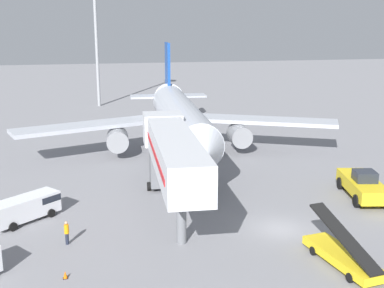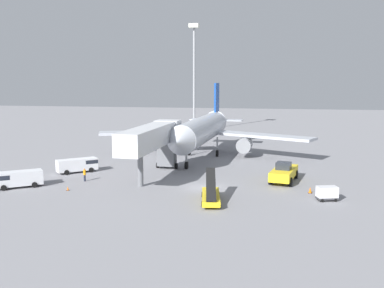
{
  "view_description": "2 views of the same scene",
  "coord_description": "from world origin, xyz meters",
  "px_view_note": "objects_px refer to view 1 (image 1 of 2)",
  "views": [
    {
      "loc": [
        -13.63,
        -33.23,
        15.38
      ],
      "look_at": [
        -4.01,
        13.98,
        3.42
      ],
      "focal_mm": 47.21,
      "sensor_mm": 36.0,
      "label": 1
    },
    {
      "loc": [
        8.29,
        -52.22,
        13.02
      ],
      "look_at": [
        -4.35,
        15.23,
        3.06
      ],
      "focal_mm": 41.78,
      "sensor_mm": 36.0,
      "label": 2
    }
  ],
  "objects_px": {
    "ground_crew_worker_foreground": "(67,232)",
    "apron_light_mast": "(95,1)",
    "belt_loader_truck": "(343,255)",
    "pushback_tug": "(363,185)",
    "service_van_rear_right": "(27,207)",
    "safety_cone_alpha": "(65,275)",
    "jet_bridge": "(172,151)",
    "airplane_at_gate": "(180,118)"
  },
  "relations": [
    {
      "from": "service_van_rear_right",
      "to": "ground_crew_worker_foreground",
      "type": "xyz_separation_m",
      "value": [
        3.22,
        -5.09,
        -0.2
      ]
    },
    {
      "from": "jet_bridge",
      "to": "ground_crew_worker_foreground",
      "type": "bearing_deg",
      "value": -153.21
    },
    {
      "from": "apron_light_mast",
      "to": "ground_crew_worker_foreground",
      "type": "bearing_deg",
      "value": -93.55
    },
    {
      "from": "airplane_at_gate",
      "to": "service_van_rear_right",
      "type": "relative_size",
      "value": 6.96
    },
    {
      "from": "safety_cone_alpha",
      "to": "service_van_rear_right",
      "type": "bearing_deg",
      "value": 108.13
    },
    {
      "from": "belt_loader_truck",
      "to": "apron_light_mast",
      "type": "distance_m",
      "value": 69.09
    },
    {
      "from": "pushback_tug",
      "to": "apron_light_mast",
      "type": "bearing_deg",
      "value": 111.78
    },
    {
      "from": "jet_bridge",
      "to": "apron_light_mast",
      "type": "bearing_deg",
      "value": 94.73
    },
    {
      "from": "jet_bridge",
      "to": "pushback_tug",
      "type": "distance_m",
      "value": 17.58
    },
    {
      "from": "apron_light_mast",
      "to": "service_van_rear_right",
      "type": "bearing_deg",
      "value": -97.3
    },
    {
      "from": "pushback_tug",
      "to": "belt_loader_truck",
      "type": "bearing_deg",
      "value": -124.62
    },
    {
      "from": "ground_crew_worker_foreground",
      "to": "safety_cone_alpha",
      "type": "bearing_deg",
      "value": -89.38
    },
    {
      "from": "service_van_rear_right",
      "to": "safety_cone_alpha",
      "type": "xyz_separation_m",
      "value": [
        3.27,
        -10.0,
        -0.88
      ]
    },
    {
      "from": "jet_bridge",
      "to": "apron_light_mast",
      "type": "distance_m",
      "value": 56.23
    },
    {
      "from": "jet_bridge",
      "to": "service_van_rear_right",
      "type": "height_order",
      "value": "jet_bridge"
    },
    {
      "from": "airplane_at_gate",
      "to": "apron_light_mast",
      "type": "bearing_deg",
      "value": 102.56
    },
    {
      "from": "ground_crew_worker_foreground",
      "to": "apron_light_mast",
      "type": "relative_size",
      "value": 0.06
    },
    {
      "from": "safety_cone_alpha",
      "to": "pushback_tug",
      "type": "bearing_deg",
      "value": 20.63
    },
    {
      "from": "ground_crew_worker_foreground",
      "to": "jet_bridge",
      "type": "bearing_deg",
      "value": 26.79
    },
    {
      "from": "belt_loader_truck",
      "to": "ground_crew_worker_foreground",
      "type": "bearing_deg",
      "value": 158.74
    },
    {
      "from": "ground_crew_worker_foreground",
      "to": "airplane_at_gate",
      "type": "bearing_deg",
      "value": 60.96
    },
    {
      "from": "belt_loader_truck",
      "to": "pushback_tug",
      "type": "bearing_deg",
      "value": 55.38
    },
    {
      "from": "pushback_tug",
      "to": "service_van_rear_right",
      "type": "height_order",
      "value": "pushback_tug"
    },
    {
      "from": "jet_bridge",
      "to": "safety_cone_alpha",
      "type": "height_order",
      "value": "jet_bridge"
    },
    {
      "from": "service_van_rear_right",
      "to": "safety_cone_alpha",
      "type": "height_order",
      "value": "service_van_rear_right"
    },
    {
      "from": "airplane_at_gate",
      "to": "service_van_rear_right",
      "type": "height_order",
      "value": "airplane_at_gate"
    },
    {
      "from": "jet_bridge",
      "to": "pushback_tug",
      "type": "relative_size",
      "value": 2.46
    },
    {
      "from": "pushback_tug",
      "to": "belt_loader_truck",
      "type": "xyz_separation_m",
      "value": [
        -7.82,
        -11.33,
        -0.42
      ]
    },
    {
      "from": "jet_bridge",
      "to": "safety_cone_alpha",
      "type": "xyz_separation_m",
      "value": [
        -8.09,
        -9.02,
        -5.04
      ]
    },
    {
      "from": "pushback_tug",
      "to": "jet_bridge",
      "type": "bearing_deg",
      "value": -178.48
    },
    {
      "from": "jet_bridge",
      "to": "safety_cone_alpha",
      "type": "distance_m",
      "value": 13.13
    },
    {
      "from": "jet_bridge",
      "to": "apron_light_mast",
      "type": "xyz_separation_m",
      "value": [
        -4.51,
        54.5,
        13.08
      ]
    },
    {
      "from": "airplane_at_gate",
      "to": "safety_cone_alpha",
      "type": "xyz_separation_m",
      "value": [
        -11.86,
        -26.36,
        -4.25
      ]
    },
    {
      "from": "pushback_tug",
      "to": "ground_crew_worker_foreground",
      "type": "bearing_deg",
      "value": -169.74
    },
    {
      "from": "pushback_tug",
      "to": "belt_loader_truck",
      "type": "distance_m",
      "value": 13.78
    },
    {
      "from": "airplane_at_gate",
      "to": "ground_crew_worker_foreground",
      "type": "xyz_separation_m",
      "value": [
        -11.91,
        -21.45,
        -3.57
      ]
    },
    {
      "from": "pushback_tug",
      "to": "service_van_rear_right",
      "type": "xyz_separation_m",
      "value": [
        -28.45,
        0.53,
        -0.07
      ]
    },
    {
      "from": "belt_loader_truck",
      "to": "safety_cone_alpha",
      "type": "relative_size",
      "value": 13.96
    },
    {
      "from": "airplane_at_gate",
      "to": "pushback_tug",
      "type": "distance_m",
      "value": 21.75
    },
    {
      "from": "service_van_rear_right",
      "to": "safety_cone_alpha",
      "type": "relative_size",
      "value": 11.34
    },
    {
      "from": "jet_bridge",
      "to": "belt_loader_truck",
      "type": "relative_size",
      "value": 2.79
    },
    {
      "from": "ground_crew_worker_foreground",
      "to": "service_van_rear_right",
      "type": "bearing_deg",
      "value": 122.33
    }
  ]
}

